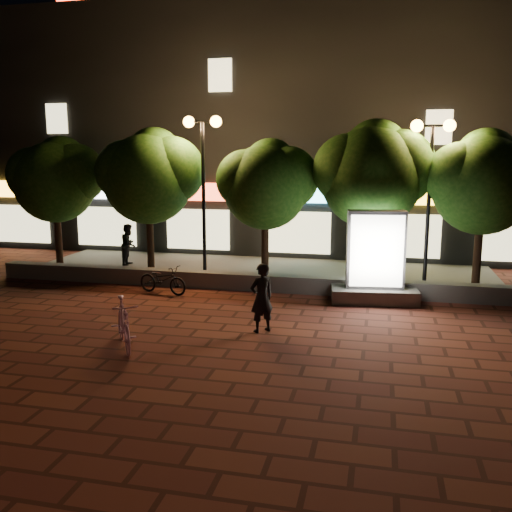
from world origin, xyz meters
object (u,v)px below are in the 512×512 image
(tree_right, at_px, (373,171))
(street_lamp_left, at_px, (203,155))
(ad_kiosk, at_px, (375,265))
(rider, at_px, (262,298))
(tree_mid, at_px, (267,181))
(scooter_parked, at_px, (163,279))
(tree_far_right, at_px, (485,179))
(scooter_pink, at_px, (124,324))
(tree_far_left, at_px, (57,177))
(pedestrian, at_px, (129,244))
(street_lamp_right, at_px, (431,160))
(tree_left, at_px, (150,173))

(tree_right, relative_size, street_lamp_left, 0.98)
(ad_kiosk, distance_m, rider, 4.16)
(tree_mid, relative_size, scooter_parked, 2.78)
(tree_far_right, xyz_separation_m, scooter_pink, (-8.14, -7.03, -2.83))
(tree_mid, distance_m, tree_right, 3.32)
(tree_mid, bearing_deg, scooter_pink, -103.10)
(tree_far_left, relative_size, pedestrian, 3.08)
(rider, bearing_deg, scooter_pink, -9.16)
(ad_kiosk, bearing_deg, pedestrian, 161.76)
(scooter_parked, height_order, pedestrian, pedestrian)
(tree_right, relative_size, street_lamp_right, 1.02)
(tree_far_left, bearing_deg, rider, -31.94)
(tree_far_right, bearing_deg, tree_left, 180.00)
(street_lamp_right, height_order, ad_kiosk, street_lamp_right)
(street_lamp_left, bearing_deg, rider, -58.94)
(tree_far_left, relative_size, tree_left, 0.95)
(tree_far_left, xyz_separation_m, ad_kiosk, (10.97, -1.96, -2.26))
(street_lamp_right, relative_size, scooter_pink, 2.77)
(tree_far_left, distance_m, tree_far_right, 14.00)
(street_lamp_right, relative_size, ad_kiosk, 1.95)
(scooter_pink, bearing_deg, ad_kiosk, 11.45)
(tree_left, distance_m, tree_far_right, 10.50)
(tree_far_right, xyz_separation_m, ad_kiosk, (-3.03, -1.96, -2.34))
(tree_far_left, relative_size, street_lamp_right, 0.93)
(street_lamp_left, height_order, pedestrian, street_lamp_left)
(street_lamp_left, xyz_separation_m, pedestrian, (-3.29, 1.21, -3.20))
(scooter_parked, bearing_deg, tree_right, -54.17)
(tree_left, xyz_separation_m, street_lamp_right, (8.95, -0.26, 0.45))
(tree_mid, bearing_deg, pedestrian, 170.00)
(tree_left, xyz_separation_m, scooter_parked, (1.36, -2.46, -3.02))
(pedestrian, bearing_deg, tree_right, -102.85)
(tree_mid, bearing_deg, tree_far_left, 180.00)
(tree_far_left, xyz_separation_m, tree_right, (10.80, 0.00, 0.27))
(street_lamp_left, xyz_separation_m, rider, (3.02, -5.02, -3.22))
(tree_mid, xyz_separation_m, scooter_pink, (-1.64, -7.03, -2.68))
(tree_far_left, height_order, pedestrian, tree_far_left)
(tree_far_right, xyz_separation_m, scooter_parked, (-9.14, -2.46, -2.94))
(tree_left, bearing_deg, pedestrian, 145.02)
(tree_mid, distance_m, rider, 5.88)
(street_lamp_right, bearing_deg, tree_far_right, 9.61)
(street_lamp_right, height_order, rider, street_lamp_right)
(tree_mid, xyz_separation_m, tree_far_right, (6.50, 0.00, 0.15))
(tree_left, distance_m, scooter_pink, 7.96)
(scooter_pink, relative_size, scooter_parked, 1.11)
(tree_far_right, height_order, street_lamp_right, street_lamp_right)
(tree_left, xyz_separation_m, ad_kiosk, (7.47, -1.96, -2.41))
(tree_far_right, relative_size, ad_kiosk, 1.86)
(tree_mid, xyz_separation_m, pedestrian, (-5.34, 0.94, -2.39))
(tree_right, distance_m, rider, 6.40)
(tree_far_right, distance_m, ad_kiosk, 4.30)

